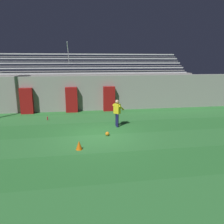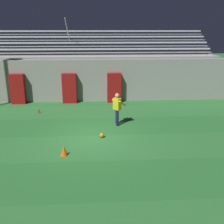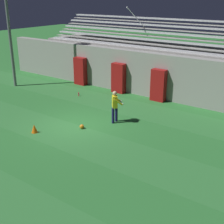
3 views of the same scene
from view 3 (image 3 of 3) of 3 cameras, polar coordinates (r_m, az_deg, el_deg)
The scene contains 13 objects.
ground_plane at distance 15.76m, azimuth -6.78°, elevation -2.52°, with size 80.00×80.00×0.00m, color #2D7533.
turf_stripe_mid at distance 15.06m, azimuth -9.51°, elevation -3.80°, with size 28.00×2.47×0.01m, color #337A38.
turf_stripe_far at distance 18.57m, azimuth 1.27°, elevation 1.31°, with size 28.00×2.47×0.01m, color #337A38.
back_wall at distance 20.30m, azimuth 5.57°, elevation 7.04°, with size 24.00×0.60×2.80m, color #999691.
padding_pillar_gate_left at distance 20.72m, azimuth 1.20°, elevation 6.22°, with size 0.91×0.44×1.96m, color maroon.
padding_pillar_gate_right at distance 19.25m, azimuth 8.49°, elevation 4.85°, with size 0.91×0.44×1.96m, color maroon.
padding_pillar_far_left at distance 22.74m, azimuth -5.81°, elevation 7.44°, with size 0.91×0.44×1.96m, color maroon.
bleacher_stand at distance 22.28m, azimuth 8.69°, elevation 8.41°, with size 18.00×4.05×5.43m.
floodlight_pole at distance 22.71m, azimuth -18.82°, elevation 18.64°, with size 0.90×0.36×9.27m.
goalkeeper at distance 15.75m, azimuth 0.56°, elevation 1.35°, with size 0.74×0.74×1.67m.
soccer_ball at distance 15.36m, azimuth -5.54°, elevation -2.66°, with size 0.22×0.22×0.22m, color orange.
traffic_cone at distance 15.27m, azimuth -14.02°, elevation -2.95°, with size 0.30×0.30×0.42m, color orange.
water_bottle at distance 20.28m, azimuth -6.11°, elevation 3.25°, with size 0.07×0.07×0.24m, color red.
Camera 3 is at (9.93, -10.54, 6.21)m, focal length 50.00 mm.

